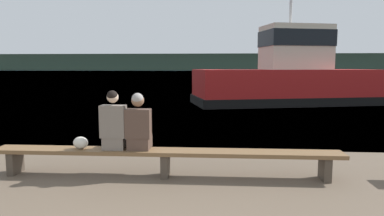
# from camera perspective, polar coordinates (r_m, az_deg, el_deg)

# --- Properties ---
(water_surface) EXTENTS (240.00, 240.00, 0.00)m
(water_surface) POSITION_cam_1_polar(r_m,az_deg,el_deg) (127.48, 3.50, 6.05)
(water_surface) COLOR #386084
(water_surface) RESTS_ON ground
(far_shoreline) EXTENTS (600.00, 12.00, 8.26)m
(far_shoreline) POSITION_cam_1_polar(r_m,az_deg,el_deg) (174.78, 3.62, 7.63)
(far_shoreline) COLOR #2D3D2D
(far_shoreline) RESTS_ON ground
(bench_main) EXTENTS (5.85, 0.42, 0.46)m
(bench_main) POSITION_cam_1_polar(r_m,az_deg,el_deg) (5.81, -4.47, -7.83)
(bench_main) COLOR brown
(bench_main) RESTS_ON ground
(person_left) EXTENTS (0.42, 0.41, 1.00)m
(person_left) POSITION_cam_1_polar(r_m,az_deg,el_deg) (5.90, -12.88, -2.77)
(person_left) COLOR #70665B
(person_left) RESTS_ON bench_main
(person_right) EXTENTS (0.42, 0.41, 0.96)m
(person_right) POSITION_cam_1_polar(r_m,az_deg,el_deg) (5.79, -8.88, -2.91)
(person_right) COLOR #4C382D
(person_right) RESTS_ON bench_main
(shopping_bag) EXTENTS (0.25, 0.19, 0.21)m
(shopping_bag) POSITION_cam_1_polar(r_m,az_deg,el_deg) (6.13, -18.08, -5.53)
(shopping_bag) COLOR beige
(shopping_bag) RESTS_ON bench_main
(tugboat_red) EXTENTS (9.69, 5.49, 7.22)m
(tugboat_red) POSITION_cam_1_polar(r_m,az_deg,el_deg) (17.80, 15.69, 4.63)
(tugboat_red) COLOR #A81919
(tugboat_red) RESTS_ON water_surface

